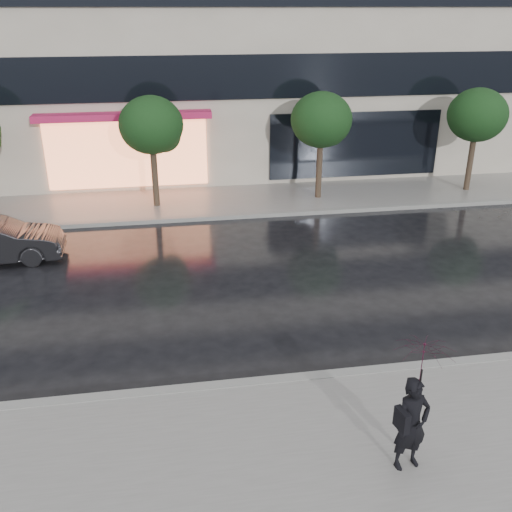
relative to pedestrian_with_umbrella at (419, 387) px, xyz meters
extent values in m
plane|color=black|center=(-0.85, 3.51, -1.59)|extent=(120.00, 120.00, 0.00)
cube|color=slate|center=(-0.85, 0.26, -1.53)|extent=(60.00, 4.50, 0.12)
cube|color=slate|center=(-0.85, 13.76, -1.53)|extent=(60.00, 3.50, 0.12)
cube|color=gray|center=(-0.85, 2.51, -1.52)|extent=(60.00, 0.25, 0.14)
cube|color=gray|center=(-0.85, 12.01, -1.52)|extent=(60.00, 0.25, 0.14)
cube|color=black|center=(-0.85, 15.45, 2.71)|extent=(28.00, 0.12, 1.60)
cube|color=#FF8C59|center=(-4.85, 15.43, 0.01)|extent=(6.00, 0.10, 2.60)
cube|color=#BA1C51|center=(-4.85, 15.10, 1.46)|extent=(6.40, 0.70, 0.25)
cube|color=black|center=(4.15, 15.45, 0.01)|extent=(7.00, 0.10, 2.60)
cylinder|color=#33261C|center=(-3.85, 13.51, -0.49)|extent=(0.22, 0.22, 2.20)
ellipsoid|color=black|center=(-3.85, 13.51, 1.41)|extent=(2.20, 2.20, 1.98)
sphere|color=black|center=(-3.45, 13.71, 1.01)|extent=(1.20, 1.20, 1.20)
cylinder|color=#33261C|center=(2.15, 13.51, -0.49)|extent=(0.22, 0.22, 2.20)
ellipsoid|color=black|center=(2.15, 13.51, 1.41)|extent=(2.20, 2.20, 1.98)
sphere|color=black|center=(2.55, 13.71, 1.01)|extent=(1.20, 1.20, 1.20)
cylinder|color=#33261C|center=(8.15, 13.51, -0.49)|extent=(0.22, 0.22, 2.20)
ellipsoid|color=black|center=(8.15, 13.51, 1.41)|extent=(2.20, 2.20, 1.98)
sphere|color=black|center=(8.55, 13.71, 1.01)|extent=(1.20, 1.20, 1.20)
imported|color=black|center=(-0.03, -0.01, -0.68)|extent=(0.64, 0.49, 1.59)
imported|color=#370A1E|center=(0.02, 0.00, 0.37)|extent=(1.05, 1.06, 0.82)
cylinder|color=black|center=(0.02, 0.00, -0.09)|extent=(0.02, 0.02, 0.79)
cube|color=black|center=(-0.25, -0.10, -0.49)|extent=(0.16, 0.31, 0.34)
camera|label=1|loc=(-3.48, -6.41, 5.15)|focal=40.00mm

